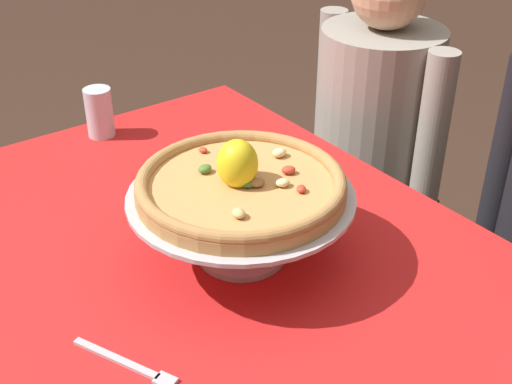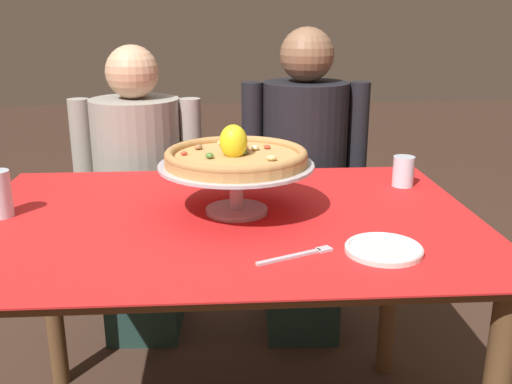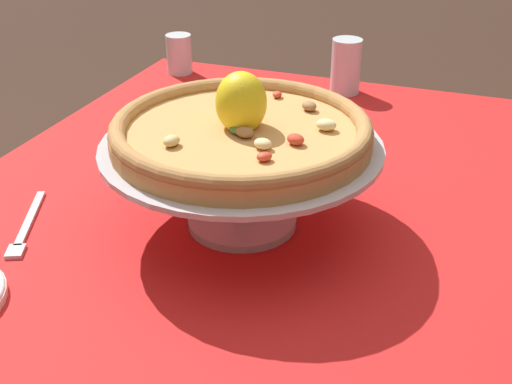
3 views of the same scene
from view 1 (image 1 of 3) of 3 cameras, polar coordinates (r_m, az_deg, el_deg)
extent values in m
cylinder|color=brown|center=(2.08, -2.99, -2.22)|extent=(0.06, 0.06, 0.73)
cube|color=brown|center=(1.29, -3.25, -5.66)|extent=(1.30, 0.90, 0.02)
cube|color=red|center=(1.28, -3.27, -5.14)|extent=(1.34, 0.94, 0.00)
cylinder|color=#B7B7C1|center=(1.26, -1.21, -5.15)|extent=(0.17, 0.17, 0.01)
cylinder|color=#B7B7C1|center=(1.23, -1.25, -2.78)|extent=(0.04, 0.04, 0.11)
cylinder|color=#B7B7C1|center=(1.19, -1.28, -0.35)|extent=(0.41, 0.41, 0.01)
cylinder|color=tan|center=(1.19, -1.29, 0.29)|extent=(0.37, 0.37, 0.02)
torus|color=#AF7D47|center=(1.18, -1.30, 0.94)|extent=(0.37, 0.37, 0.02)
ellipsoid|color=tan|center=(1.08, -1.48, -1.81)|extent=(0.03, 0.02, 0.01)
ellipsoid|color=#4C7533|center=(1.16, -0.68, 0.73)|extent=(0.03, 0.03, 0.01)
ellipsoid|color=#C63D28|center=(1.21, 2.78, 1.89)|extent=(0.03, 0.03, 0.01)
ellipsoid|color=beige|center=(1.17, 2.29, 0.80)|extent=(0.03, 0.03, 0.01)
ellipsoid|color=#C63D28|center=(1.15, 3.87, 0.27)|extent=(0.03, 0.03, 0.01)
ellipsoid|color=#4C7533|center=(1.21, -4.22, 2.03)|extent=(0.03, 0.03, 0.01)
ellipsoid|color=beige|center=(1.26, 1.96, 3.38)|extent=(0.03, 0.03, 0.02)
ellipsoid|color=#C63D28|center=(1.28, -4.51, 3.57)|extent=(0.02, 0.02, 0.01)
ellipsoid|color=#996B42|center=(1.28, -1.30, 3.85)|extent=(0.03, 0.03, 0.01)
ellipsoid|color=#996B42|center=(1.17, 0.10, 0.82)|extent=(0.03, 0.03, 0.01)
ellipsoid|color=yellow|center=(1.17, -1.59, 2.42)|extent=(0.10, 0.10, 0.09)
cylinder|color=silver|center=(1.72, -13.15, 6.60)|extent=(0.07, 0.07, 0.12)
cylinder|color=silver|center=(1.72, -13.09, 6.10)|extent=(0.06, 0.06, 0.09)
cube|color=#B7B7C1|center=(1.08, -11.80, -13.68)|extent=(0.15, 0.08, 0.01)
cube|color=#B7B7C1|center=(1.04, -7.71, -15.60)|extent=(0.04, 0.04, 0.01)
cube|color=#1E3833|center=(2.19, 8.98, -5.29)|extent=(0.29, 0.33, 0.45)
cylinder|color=gray|center=(1.94, 10.15, 6.19)|extent=(0.35, 0.35, 0.52)
cylinder|color=gray|center=(2.07, 6.30, 9.26)|extent=(0.08, 0.08, 0.44)
cylinder|color=gray|center=(1.80, 14.76, 4.86)|extent=(0.08, 0.08, 0.44)
cylinder|color=black|center=(1.65, 20.59, 2.91)|extent=(0.08, 0.08, 0.48)
camera|label=2|loc=(1.27, -77.33, -5.24)|focal=40.74mm
camera|label=3|loc=(0.93, 49.41, 5.91)|focal=46.00mm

